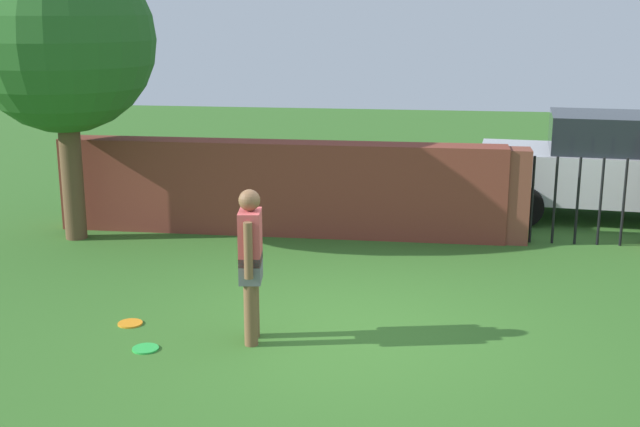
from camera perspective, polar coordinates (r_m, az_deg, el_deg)
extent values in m
plane|color=#336623|center=(8.88, 2.13, -8.33)|extent=(40.00, 40.00, 0.00)
cube|color=brown|center=(12.56, -2.88, 1.78)|extent=(6.82, 0.50, 1.43)
cylinder|color=brown|center=(12.73, -16.84, 3.15)|extent=(0.32, 0.32, 2.21)
sphere|color=#286023|center=(12.53, -17.44, 11.41)|extent=(2.66, 2.66, 2.66)
cylinder|color=brown|center=(8.48, -4.83, -6.40)|extent=(0.14, 0.14, 0.85)
cylinder|color=brown|center=(8.69, -4.70, -5.89)|extent=(0.14, 0.14, 0.85)
cube|color=slate|center=(8.46, -4.82, -3.76)|extent=(0.26, 0.39, 0.28)
cube|color=#CC4C4C|center=(8.37, -4.86, -1.64)|extent=(0.26, 0.39, 0.55)
sphere|color=brown|center=(8.27, -4.92, 0.92)|extent=(0.22, 0.22, 0.22)
cylinder|color=brown|center=(8.17, -4.99, -2.58)|extent=(0.09, 0.09, 0.58)
cylinder|color=brown|center=(8.60, -4.72, -1.72)|extent=(0.09, 0.09, 0.58)
cube|color=brown|center=(12.41, 13.26, 1.21)|extent=(0.44, 0.44, 1.40)
cylinder|color=black|center=(12.45, 14.49, 0.94)|extent=(0.04, 0.04, 1.30)
cylinder|color=black|center=(12.49, 15.96, 0.89)|extent=(0.04, 0.04, 1.30)
cylinder|color=black|center=(12.54, 17.42, 0.83)|extent=(0.04, 0.04, 1.30)
cylinder|color=black|center=(12.60, 18.87, 0.78)|extent=(0.04, 0.04, 1.30)
cylinder|color=black|center=(12.67, 20.30, 0.73)|extent=(0.04, 0.04, 1.30)
cube|color=#B7B7BC|center=(14.29, 19.49, 2.53)|extent=(4.35, 2.10, 0.80)
cube|color=#1E2328|center=(14.18, 19.72, 5.30)|extent=(2.14, 1.69, 0.60)
cylinder|color=black|center=(15.12, 13.91, 1.97)|extent=(0.66, 0.28, 0.64)
cylinder|color=black|center=(13.46, 13.92, 0.50)|extent=(0.66, 0.28, 0.64)
cylinder|color=green|center=(8.68, -12.00, -9.14)|extent=(0.27, 0.27, 0.02)
cylinder|color=orange|center=(9.37, -13.02, -7.43)|extent=(0.27, 0.27, 0.02)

